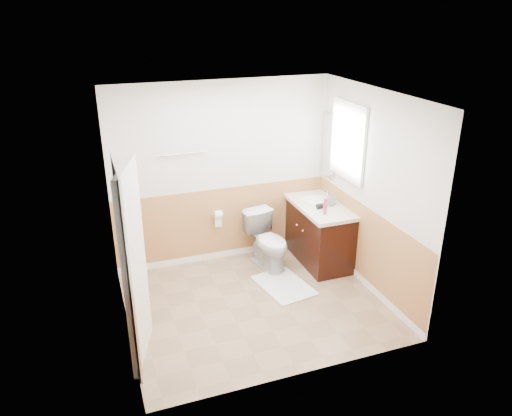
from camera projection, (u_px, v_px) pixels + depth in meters
name	position (u px, v px, depth m)	size (l,w,h in m)	color
floor	(255.00, 304.00, 5.96)	(3.00, 3.00, 0.00)	#8C7051
ceiling	(255.00, 96.00, 5.00)	(3.00, 3.00, 0.00)	white
wall_back	(223.00, 174.00, 6.61)	(3.00, 3.00, 0.00)	silver
wall_front	(305.00, 262.00, 4.35)	(3.00, 3.00, 0.00)	silver
wall_left	(117.00, 228.00, 5.01)	(3.00, 3.00, 0.00)	silver
wall_right	(371.00, 193.00, 5.95)	(3.00, 3.00, 0.00)	silver
wainscot_back	(224.00, 225.00, 6.89)	(3.00, 3.00, 0.00)	tan
wainscot_front	(301.00, 331.00, 4.65)	(3.00, 3.00, 0.00)	tan
wainscot_left	(126.00, 291.00, 5.31)	(2.60, 2.60, 0.00)	tan
wainscot_right	(365.00, 248.00, 6.24)	(2.60, 2.60, 0.00)	tan
toilet	(268.00, 241.00, 6.68)	(0.42, 0.75, 0.76)	silver
bath_mat	(284.00, 285.00, 6.33)	(0.55, 0.80, 0.02)	white
vanity_cabinet	(319.00, 235.00, 6.83)	(0.55, 1.10, 0.80)	black
vanity_knob_left	(303.00, 231.00, 6.59)	(0.03, 0.03, 0.03)	silver
vanity_knob_right	(297.00, 225.00, 6.77)	(0.03, 0.03, 0.03)	#B5B5BB
countertop	(320.00, 206.00, 6.66)	(0.60, 1.15, 0.05)	beige
sink_basin	(316.00, 200.00, 6.78)	(0.36, 0.36, 0.02)	white
faucet	(328.00, 194.00, 6.82)	(0.02, 0.02, 0.14)	silver
lotion_bottle	(325.00, 206.00, 6.32)	(0.05, 0.05, 0.22)	#CA345B
soap_dispenser	(331.00, 199.00, 6.61)	(0.08, 0.08, 0.18)	gray
hair_dryer_body	(322.00, 206.00, 6.53)	(0.07, 0.07, 0.14)	black
hair_dryer_handle	(319.00, 208.00, 6.53)	(0.03, 0.03, 0.07)	black
mirror_panel	(329.00, 146.00, 6.78)	(0.02, 0.35, 0.90)	silver
window_frame	(348.00, 141.00, 6.26)	(0.04, 0.80, 1.00)	white
window_glass	(349.00, 141.00, 6.27)	(0.01, 0.70, 0.90)	white
door	(135.00, 267.00, 4.74)	(0.05, 0.80, 2.04)	white
door_frame	(127.00, 267.00, 4.71)	(0.02, 0.92, 2.10)	white
door_knob	(137.00, 257.00, 5.07)	(0.06, 0.06, 0.06)	silver
towel_bar	(182.00, 154.00, 6.26)	(0.02, 0.02, 0.62)	silver
tp_holder_bar	(218.00, 214.00, 6.73)	(0.02, 0.02, 0.14)	silver
tp_roll	(218.00, 214.00, 6.73)	(0.11, 0.11, 0.10)	white
tp_sheet	(218.00, 222.00, 6.77)	(0.10, 0.01, 0.16)	white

